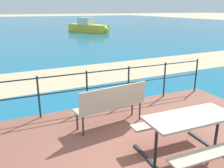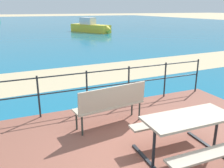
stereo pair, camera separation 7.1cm
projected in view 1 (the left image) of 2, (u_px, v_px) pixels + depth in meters
ground_plane at (162, 157)px, 4.31m from camera, size 240.00×240.00×0.00m
patio_paving at (162, 155)px, 4.30m from camera, size 6.40×5.20×0.06m
sea_water at (18, 25)px, 39.13m from camera, size 90.00×90.00×0.01m
beach_strip at (74, 76)px, 9.48m from camera, size 54.08×5.07×0.01m
picnic_table at (189, 128)px, 4.00m from camera, size 1.55×1.41×0.79m
park_bench at (112, 102)px, 5.14m from camera, size 1.64×0.60×0.94m
railing_fence at (109, 83)px, 6.22m from camera, size 5.94×0.04×1.02m
boat_far at (88, 27)px, 26.70m from camera, size 3.45×5.47×1.59m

